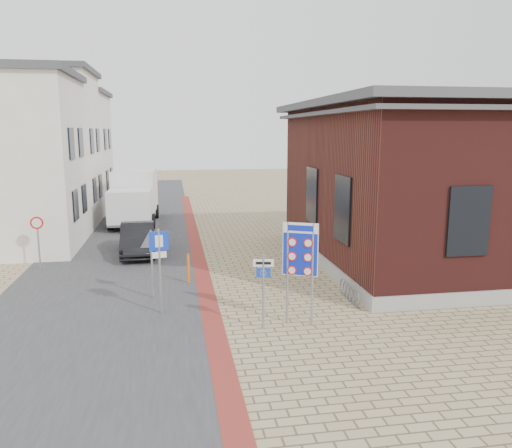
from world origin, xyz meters
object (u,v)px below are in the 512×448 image
object	(u,v)px
sedan	(138,239)
parking_sign	(159,256)
essen_sign	(263,281)
border_sign	(300,252)
box_truck	(134,197)
bollard	(188,269)

from	to	relation	value
sedan	parking_sign	distance (m)	8.07
essen_sign	sedan	bearing A→B (deg)	124.71
sedan	border_sign	size ratio (longest dim) A/B	1.42
box_truck	parking_sign	world-z (taller)	box_truck
border_sign	bollard	bearing A→B (deg)	149.04
essen_sign	box_truck	bearing A→B (deg)	116.85
essen_sign	parking_sign	world-z (taller)	parking_sign
sedan	bollard	bearing A→B (deg)	-69.64
essen_sign	parking_sign	distance (m)	3.38
sedan	parking_sign	world-z (taller)	parking_sign
border_sign	parking_sign	size ratio (longest dim) A/B	1.13
sedan	essen_sign	size ratio (longest dim) A/B	1.97
essen_sign	bollard	xyz separation A→B (m)	(-1.95, 4.70, -0.86)
border_sign	bollard	xyz separation A→B (m)	(-3.06, 4.50, -1.61)
sedan	bollard	size ratio (longest dim) A/B	3.83
box_truck	essen_sign	bearing A→B (deg)	-72.91
box_truck	bollard	size ratio (longest dim) A/B	5.54
parking_sign	bollard	xyz separation A→B (m)	(0.94, 3.00, -1.28)
box_truck	bollard	bearing A→B (deg)	-75.76
sedan	parking_sign	bearing A→B (deg)	-84.58
box_truck	border_sign	world-z (taller)	box_truck
essen_sign	bollard	distance (m)	5.16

